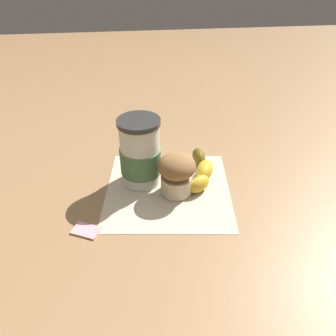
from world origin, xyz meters
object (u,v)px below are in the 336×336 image
object	(u,v)px
banana	(201,170)
muffin	(177,173)
coffee_cup	(140,154)
sugar_packet	(86,230)

from	to	relation	value
banana	muffin	bearing A→B (deg)	-143.31
coffee_cup	sugar_packet	distance (m)	0.19
coffee_cup	sugar_packet	size ratio (longest dim) A/B	3.02
banana	sugar_packet	size ratio (longest dim) A/B	3.19
muffin	banana	xyz separation A→B (m)	(0.06, 0.05, -0.03)
sugar_packet	muffin	bearing A→B (deg)	26.85
muffin	banana	size ratio (longest dim) A/B	0.58
muffin	sugar_packet	world-z (taller)	muffin
coffee_cup	muffin	bearing A→B (deg)	-34.40
coffee_cup	sugar_packet	world-z (taller)	coffee_cup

